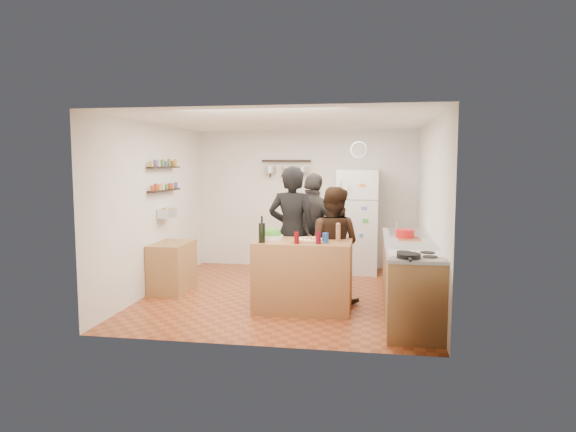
% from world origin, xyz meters
% --- Properties ---
extents(room_shell, '(4.20, 4.20, 4.20)m').
position_xyz_m(room_shell, '(0.00, 0.39, 1.25)').
color(room_shell, brown).
rests_on(room_shell, ground).
extents(prep_island, '(1.25, 0.72, 0.91)m').
position_xyz_m(prep_island, '(0.33, -0.67, 0.46)').
color(prep_island, brown).
rests_on(prep_island, floor).
extents(pizza_board, '(0.42, 0.34, 0.02)m').
position_xyz_m(pizza_board, '(0.41, -0.69, 0.92)').
color(pizza_board, olive).
rests_on(pizza_board, prep_island).
extents(pizza, '(0.34, 0.34, 0.02)m').
position_xyz_m(pizza, '(0.41, -0.69, 0.94)').
color(pizza, beige).
rests_on(pizza, pizza_board).
extents(salad_bowl, '(0.29, 0.29, 0.06)m').
position_xyz_m(salad_bowl, '(-0.09, -0.62, 0.94)').
color(salad_bowl, silver).
rests_on(salad_bowl, prep_island).
extents(wine_bottle, '(0.08, 0.08, 0.25)m').
position_xyz_m(wine_bottle, '(-0.17, -0.89, 1.04)').
color(wine_bottle, black).
rests_on(wine_bottle, prep_island).
extents(wine_glass_near, '(0.06, 0.06, 0.15)m').
position_xyz_m(wine_glass_near, '(0.28, -0.91, 0.99)').
color(wine_glass_near, '#5C0709').
rests_on(wine_glass_near, prep_island).
extents(wine_glass_far, '(0.06, 0.06, 0.16)m').
position_xyz_m(wine_glass_far, '(0.55, -0.87, 0.99)').
color(wine_glass_far, '#510613').
rests_on(wine_glass_far, prep_island).
extents(pepper_mill, '(0.06, 0.06, 0.19)m').
position_xyz_m(pepper_mill, '(0.78, -0.62, 1.01)').
color(pepper_mill, '#905D3C').
rests_on(pepper_mill, prep_island).
extents(salt_canister, '(0.08, 0.08, 0.13)m').
position_xyz_m(salt_canister, '(0.63, -0.79, 0.97)').
color(salt_canister, navy).
rests_on(salt_canister, prep_island).
extents(person_left, '(0.72, 0.50, 1.88)m').
position_xyz_m(person_left, '(0.10, -0.13, 0.94)').
color(person_left, black).
rests_on(person_left, floor).
extents(person_center, '(0.91, 0.79, 1.60)m').
position_xyz_m(person_center, '(0.68, -0.25, 0.80)').
color(person_center, black).
rests_on(person_center, floor).
extents(person_back, '(1.12, 0.83, 1.77)m').
position_xyz_m(person_back, '(0.35, 0.33, 0.89)').
color(person_back, '#2E2A28').
rests_on(person_back, floor).
extents(counter_run, '(0.63, 2.63, 0.90)m').
position_xyz_m(counter_run, '(1.70, -0.55, 0.45)').
color(counter_run, '#9E7042').
rests_on(counter_run, floor).
extents(stove_top, '(0.60, 0.62, 0.02)m').
position_xyz_m(stove_top, '(1.70, -1.50, 0.91)').
color(stove_top, white).
rests_on(stove_top, counter_run).
extents(skillet, '(0.25, 0.25, 0.05)m').
position_xyz_m(skillet, '(1.60, -1.72, 0.94)').
color(skillet, black).
rests_on(skillet, stove_top).
extents(sink, '(0.50, 0.80, 0.03)m').
position_xyz_m(sink, '(1.70, 0.30, 0.92)').
color(sink, silver).
rests_on(sink, counter_run).
extents(cutting_board, '(0.30, 0.40, 0.02)m').
position_xyz_m(cutting_board, '(1.70, -0.35, 0.91)').
color(cutting_board, brown).
rests_on(cutting_board, counter_run).
extents(red_bowl, '(0.25, 0.25, 0.11)m').
position_xyz_m(red_bowl, '(1.65, -0.18, 0.97)').
color(red_bowl, red).
rests_on(red_bowl, counter_run).
extents(fridge, '(0.70, 0.68, 1.80)m').
position_xyz_m(fridge, '(0.95, 1.75, 0.90)').
color(fridge, white).
rests_on(fridge, floor).
extents(wall_clock, '(0.30, 0.03, 0.30)m').
position_xyz_m(wall_clock, '(0.95, 2.08, 2.15)').
color(wall_clock, silver).
rests_on(wall_clock, back_wall).
extents(spice_shelf_lower, '(0.12, 1.00, 0.02)m').
position_xyz_m(spice_shelf_lower, '(-1.93, 0.20, 1.50)').
color(spice_shelf_lower, black).
rests_on(spice_shelf_lower, left_wall).
extents(spice_shelf_upper, '(0.12, 1.00, 0.02)m').
position_xyz_m(spice_shelf_upper, '(-1.93, 0.20, 1.85)').
color(spice_shelf_upper, black).
rests_on(spice_shelf_upper, left_wall).
extents(produce_basket, '(0.18, 0.35, 0.14)m').
position_xyz_m(produce_basket, '(-1.90, 0.20, 1.15)').
color(produce_basket, silver).
rests_on(produce_basket, left_wall).
extents(side_table, '(0.50, 0.80, 0.73)m').
position_xyz_m(side_table, '(-1.74, -0.03, 0.36)').
color(side_table, '#AD8048').
rests_on(side_table, floor).
extents(pot_rack, '(0.90, 0.04, 0.04)m').
position_xyz_m(pot_rack, '(-0.35, 2.00, 1.95)').
color(pot_rack, black).
rests_on(pot_rack, back_wall).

